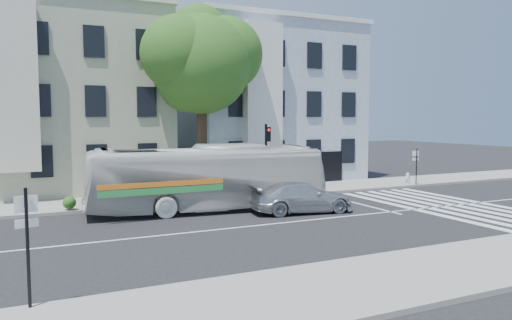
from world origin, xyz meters
TOP-DOWN VIEW (x-y plane):
  - ground at (0.00, 0.00)m, footprint 120.00×120.00m
  - sidewalk_far at (0.00, 8.00)m, footprint 80.00×4.00m
  - sidewalk_near at (0.00, -8.00)m, footprint 80.00×4.00m
  - building_left at (-7.00, 15.00)m, footprint 12.00×10.00m
  - building_right at (7.00, 15.00)m, footprint 12.00×10.00m
  - street_tree at (0.06, 8.74)m, footprint 7.30×5.90m
  - bus at (-1.29, 4.11)m, footprint 3.79×11.71m
  - sedan at (2.59, 1.75)m, footprint 2.75×5.20m
  - hedge at (-3.16, 6.30)m, footprint 8.51×2.38m
  - traffic_signal at (3.54, 7.31)m, footprint 0.43×0.53m
  - fire_hydrant at (13.45, 6.46)m, footprint 0.44×0.30m
  - near_sign_pole at (-9.39, -6.16)m, footprint 0.50×0.20m
  - far_sign_pole at (13.85, 6.15)m, footprint 0.42×0.21m

SIDE VIEW (x-z plane):
  - ground at x=0.00m, z-range 0.00..0.00m
  - sidewalk_far at x=0.00m, z-range 0.00..0.15m
  - sidewalk_near at x=0.00m, z-range 0.00..0.15m
  - hedge at x=-3.16m, z-range 0.15..0.85m
  - fire_hydrant at x=13.45m, z-range 0.16..0.93m
  - sedan at x=2.59m, z-range 0.00..1.44m
  - bus at x=-1.29m, z-range 0.00..3.20m
  - far_sign_pole at x=13.85m, z-range 0.48..2.84m
  - near_sign_pole at x=-9.39m, z-range 0.50..3.27m
  - traffic_signal at x=3.54m, z-range 0.60..4.75m
  - building_left at x=-7.00m, z-range 0.00..11.00m
  - building_right at x=7.00m, z-range 0.00..11.00m
  - street_tree at x=0.06m, z-range 2.28..13.38m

